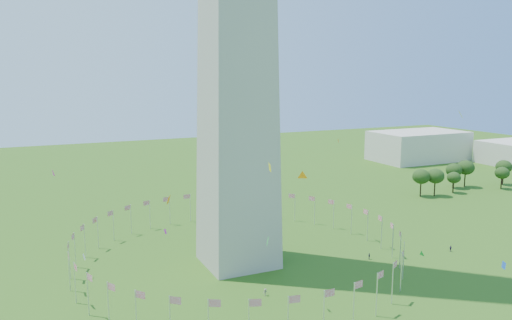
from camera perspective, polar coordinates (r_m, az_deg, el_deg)
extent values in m
cylinder|color=silver|center=(146.58, 12.64, -7.34)|extent=(0.24, 0.24, 9.00)
cylinder|color=silver|center=(151.56, 10.86, -6.71)|extent=(0.24, 0.24, 9.00)
cylinder|color=silver|center=(155.87, 8.87, -6.19)|extent=(0.24, 0.24, 9.00)
cylinder|color=silver|center=(159.45, 6.72, -5.77)|extent=(0.24, 0.24, 9.00)
cylinder|color=silver|center=(162.24, 4.46, -5.46)|extent=(0.24, 0.24, 9.00)
cylinder|color=silver|center=(164.20, 2.11, -5.25)|extent=(0.24, 0.24, 9.00)
cylinder|color=silver|center=(165.30, -0.29, -5.14)|extent=(0.24, 0.24, 9.00)
cylinder|color=silver|center=(165.51, -2.72, -5.14)|extent=(0.24, 0.24, 9.00)
cylinder|color=silver|center=(164.85, -5.13, -5.23)|extent=(0.24, 0.24, 9.00)
cylinder|color=silver|center=(163.31, -7.51, -5.41)|extent=(0.24, 0.24, 9.00)
cylinder|color=silver|center=(160.92, -9.82, -5.70)|extent=(0.24, 0.24, 9.00)
cylinder|color=silver|center=(157.72, -12.02, -6.10)|extent=(0.24, 0.24, 9.00)
cylinder|color=silver|center=(153.76, -14.09, -6.59)|extent=(0.24, 0.24, 9.00)
cylinder|color=silver|center=(149.09, -15.97, -7.19)|extent=(0.24, 0.24, 9.00)
cylinder|color=silver|center=(143.81, -17.62, -7.90)|extent=(0.24, 0.24, 9.00)
cylinder|color=silver|center=(138.01, -18.98, -8.72)|extent=(0.24, 0.24, 9.00)
cylinder|color=silver|center=(131.82, -19.98, -9.65)|extent=(0.24, 0.24, 9.00)
cylinder|color=silver|center=(125.36, -20.54, -10.70)|extent=(0.24, 0.24, 9.00)
cylinder|color=silver|center=(118.83, -20.57, -11.84)|extent=(0.24, 0.24, 9.00)
cylinder|color=silver|center=(112.41, -19.97, -13.06)|extent=(0.24, 0.24, 9.00)
cylinder|color=silver|center=(106.35, -18.65, -14.32)|extent=(0.24, 0.24, 9.00)
cylinder|color=silver|center=(100.90, -16.52, -15.56)|extent=(0.24, 0.24, 9.00)
cylinder|color=silver|center=(96.35, -13.54, -16.68)|extent=(0.24, 0.24, 9.00)
cylinder|color=silver|center=(92.97, -9.79, -17.57)|extent=(0.24, 0.24, 9.00)
cylinder|color=silver|center=(91.82, 3.69, -17.81)|extent=(0.24, 0.24, 9.00)
cylinder|color=silver|center=(94.53, 7.75, -17.03)|extent=(0.24, 0.24, 9.00)
cylinder|color=silver|center=(98.54, 11.11, -15.97)|extent=(0.24, 0.24, 9.00)
cylinder|color=silver|center=(103.59, 13.63, -14.74)|extent=(0.24, 0.24, 9.00)
cylinder|color=silver|center=(109.39, 15.33, -13.46)|extent=(0.24, 0.24, 9.00)
cylinder|color=silver|center=(115.66, 16.25, -12.20)|extent=(0.24, 0.24, 9.00)
cylinder|color=silver|center=(122.16, 16.50, -11.01)|extent=(0.24, 0.24, 9.00)
cylinder|color=silver|center=(128.68, 16.17, -9.92)|extent=(0.24, 0.24, 9.00)
cylinder|color=silver|center=(135.02, 15.36, -8.95)|extent=(0.24, 0.24, 9.00)
cylinder|color=silver|center=(141.03, 14.16, -8.08)|extent=(0.24, 0.24, 9.00)
cube|color=beige|center=(290.51, 18.04, 1.55)|extent=(50.00, 30.00, 16.00)
imported|color=gray|center=(110.91, 1.07, -14.86)|extent=(1.06, 0.66, 1.57)
imported|color=#381B52|center=(145.71, 21.35, -9.41)|extent=(0.98, 0.62, 1.66)
imported|color=#371A4F|center=(133.86, 12.82, -10.67)|extent=(0.86, 1.10, 1.65)
plane|color=orange|center=(111.54, 5.33, -1.82)|extent=(1.82, 2.07, 2.55)
plane|color=yellow|center=(92.23, 22.34, 4.86)|extent=(1.29, 1.81, 1.57)
plane|color=orange|center=(81.97, -9.97, -4.51)|extent=(0.79, 1.83, 1.72)
plane|color=#CC2699|center=(108.87, -22.15, -1.42)|extent=(0.74, 1.80, 1.89)
plane|color=#CC2699|center=(102.47, -10.32, -8.03)|extent=(1.02, 0.71, 1.13)
plane|color=yellow|center=(98.78, 1.59, -0.86)|extent=(2.19, 0.48, 2.15)
plane|color=orange|center=(141.55, 9.39, 2.19)|extent=(1.07, 0.84, 1.32)
plane|color=blue|center=(112.87, 26.46, -10.73)|extent=(0.37, 1.62, 1.66)
plane|color=green|center=(126.51, 18.43, -10.14)|extent=(0.45, 1.46, 1.46)
plane|color=green|center=(106.60, 1.33, -9.25)|extent=(1.94, 0.93, 2.05)
plane|color=white|center=(125.01, -19.05, -10.42)|extent=(1.29, 1.41, 1.60)
ellipsoid|color=#294C19|center=(204.45, 18.33, -2.53)|extent=(6.75, 6.75, 10.55)
ellipsoid|color=#294C19|center=(206.93, 19.77, -2.46)|extent=(6.80, 6.80, 10.63)
ellipsoid|color=#294C19|center=(215.09, 21.64, -2.43)|extent=(5.37, 5.37, 8.40)
ellipsoid|color=#294C19|center=(223.81, 21.64, -1.73)|extent=(6.59, 6.59, 10.29)
ellipsoid|color=#294C19|center=(227.92, 22.79, -1.48)|extent=(7.19, 7.19, 11.23)
ellipsoid|color=#294C19|center=(230.53, 26.27, -1.89)|extent=(5.80, 5.80, 9.07)
ellipsoid|color=#294C19|center=(239.48, 26.43, -1.31)|extent=(6.76, 6.76, 10.57)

